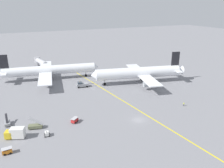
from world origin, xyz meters
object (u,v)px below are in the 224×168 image
object	(u,v)px
pushback_tug	(82,85)
gse_stair_truck_yellow	(35,126)
gse_belt_loader_portside	(7,123)
airliner_at_gate_left	(49,70)
gse_catering_truck_tall	(15,133)
gse_baggage_cart_trailing	(75,120)
gse_gpu_cart_small	(47,134)
gse_baggage_cart_near_cluster	(7,151)
jet_bridge	(40,61)
airliner_being_pushed	(139,73)
ground_crew_ramp_agent_by_cones	(184,104)

from	to	relation	value
pushback_tug	gse_stair_truck_yellow	distance (m)	41.44
pushback_tug	gse_belt_loader_portside	xyz separation A→B (m)	(-34.97, -25.26, -0.46)
airliner_at_gate_left	gse_catering_truck_tall	xyz separation A→B (m)	(-20.44, -55.02, -3.35)
airliner_at_gate_left	gse_belt_loader_portside	distance (m)	50.45
gse_baggage_cart_trailing	gse_gpu_cart_small	size ratio (longest dim) A/B	1.37
pushback_tug	gse_baggage_cart_near_cluster	xyz separation A→B (m)	(-35.43, -42.68, -0.43)
gse_stair_truck_yellow	jet_bridge	bearing A→B (deg)	80.43
pushback_tug	gse_gpu_cart_small	world-z (taller)	pushback_tug
gse_baggage_cart_near_cluster	gse_baggage_cart_trailing	distance (m)	23.78
airliner_being_pushed	gse_gpu_cart_small	world-z (taller)	airliner_being_pushed
airliner_at_gate_left	gse_stair_truck_yellow	distance (m)	53.57
pushback_tug	gse_baggage_cart_near_cluster	bearing A→B (deg)	-129.69
pushback_tug	airliner_at_gate_left	bearing A→B (deg)	122.18
gse_gpu_cart_small	gse_stair_truck_yellow	bearing A→B (deg)	112.75
ground_crew_ramp_agent_by_cones	gse_stair_truck_yellow	bearing A→B (deg)	172.83
gse_catering_truck_tall	ground_crew_ramp_agent_by_cones	size ratio (longest dim) A/B	4.03
pushback_tug	jet_bridge	xyz separation A→B (m)	(-13.08, 47.53, 2.69)
airliner_at_gate_left	pushback_tug	world-z (taller)	airliner_at_gate_left
gse_baggage_cart_near_cluster	gse_gpu_cart_small	world-z (taller)	gse_gpu_cart_small
airliner_being_pushed	gse_stair_truck_yellow	size ratio (longest dim) A/B	10.10
gse_catering_truck_tall	airliner_at_gate_left	bearing A→B (deg)	69.62
gse_baggage_cart_trailing	jet_bridge	distance (m)	81.08
gse_stair_truck_yellow	gse_gpu_cart_small	distance (m)	6.78
gse_baggage_cart_near_cluster	gse_catering_truck_tall	distance (m)	7.81
gse_belt_loader_portside	airliner_being_pushed	bearing A→B (deg)	16.44
airliner_at_gate_left	gse_gpu_cart_small	bearing A→B (deg)	-101.26
gse_stair_truck_yellow	gse_gpu_cart_small	size ratio (longest dim) A/B	2.16
gse_baggage_cart_trailing	gse_gpu_cart_small	xyz separation A→B (m)	(-10.35, -4.65, -0.07)
pushback_tug	gse_catering_truck_tall	size ratio (longest dim) A/B	1.43
gse_gpu_cart_small	jet_bridge	bearing A→B (deg)	82.83
pushback_tug	gse_baggage_cart_trailing	world-z (taller)	pushback_tug
gse_baggage_cart_trailing	jet_bridge	xyz separation A→B (m)	(0.42, 81.02, 3.12)
airliner_at_gate_left	gse_gpu_cart_small	world-z (taller)	airliner_at_gate_left
gse_baggage_cart_trailing	ground_crew_ramp_agent_by_cones	distance (m)	44.54
airliner_being_pushed	gse_stair_truck_yellow	bearing A→B (deg)	-155.32
pushback_tug	gse_belt_loader_portside	world-z (taller)	pushback_tug
gse_gpu_cart_small	gse_belt_loader_portside	bearing A→B (deg)	130.81
gse_belt_loader_portside	gse_gpu_cart_small	bearing A→B (deg)	-49.19
gse_baggage_cart_trailing	gse_stair_truck_yellow	distance (m)	13.07
airliner_at_gate_left	gse_catering_truck_tall	world-z (taller)	airliner_at_gate_left
airliner_being_pushed	pushback_tug	world-z (taller)	airliner_being_pushed
gse_belt_loader_portside	ground_crew_ramp_agent_by_cones	distance (m)	67.10
gse_catering_truck_tall	gse_gpu_cart_small	bearing A→B (deg)	-17.07
gse_catering_truck_tall	jet_bridge	bearing A→B (deg)	76.63
gse_gpu_cart_small	gse_belt_loader_portside	xyz separation A→B (m)	(-11.12, 12.88, 0.03)
jet_bridge	gse_stair_truck_yellow	bearing A→B (deg)	-99.57
pushback_tug	gse_belt_loader_portside	size ratio (longest dim) A/B	1.83
jet_bridge	gse_baggage_cart_near_cluster	bearing A→B (deg)	-103.92
gse_stair_truck_yellow	pushback_tug	bearing A→B (deg)	50.30
gse_catering_truck_tall	gse_belt_loader_portside	bearing A→B (deg)	102.16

